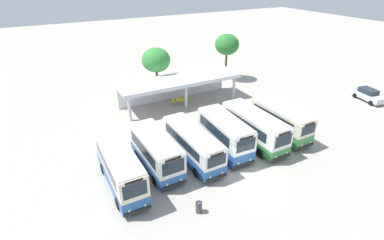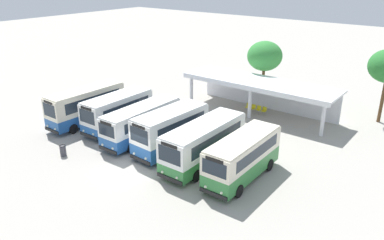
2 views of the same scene
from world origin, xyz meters
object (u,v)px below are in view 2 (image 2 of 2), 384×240
(waiting_chair_middle_seat, at_px, (259,109))
(city_bus_far_end_green, at_px, (243,156))
(waiting_chair_second_from_end, at_px, (253,108))
(city_bus_second_in_row, at_px, (118,111))
(city_bus_nearest_orange, at_px, (86,105))
(city_bus_middle_cream, at_px, (142,121))
(city_bus_fifth_blue, at_px, (204,142))
(waiting_chair_fourth_seat, at_px, (264,110))
(city_bus_fourth_amber, at_px, (171,129))
(litter_bin_apron, at_px, (63,150))
(waiting_chair_end_by_column, at_px, (248,106))

(waiting_chair_middle_seat, bearing_deg, city_bus_far_end_green, -66.38)
(waiting_chair_second_from_end, height_order, waiting_chair_middle_seat, same)
(city_bus_far_end_green, bearing_deg, city_bus_second_in_row, 176.87)
(city_bus_nearest_orange, xyz_separation_m, waiting_chair_second_from_end, (11.09, 12.30, -1.35))
(city_bus_middle_cream, xyz_separation_m, city_bus_fifth_blue, (6.82, -0.32, 0.12))
(city_bus_fifth_blue, xyz_separation_m, waiting_chair_fourth_seat, (-1.30, 12.10, -1.28))
(city_bus_second_in_row, height_order, waiting_chair_middle_seat, city_bus_second_in_row)
(waiting_chair_middle_seat, relative_size, waiting_chair_fourth_seat, 1.00)
(city_bus_fourth_amber, bearing_deg, waiting_chair_middle_seat, 82.90)
(city_bus_nearest_orange, bearing_deg, waiting_chair_fourth_seat, 44.97)
(city_bus_nearest_orange, bearing_deg, waiting_chair_middle_seat, 46.43)
(city_bus_far_end_green, bearing_deg, litter_bin_apron, -156.37)
(waiting_chair_end_by_column, bearing_deg, city_bus_second_in_row, -121.64)
(waiting_chair_fourth_seat, distance_m, litter_bin_apron, 19.71)
(city_bus_far_end_green, height_order, waiting_chair_end_by_column, city_bus_far_end_green)
(city_bus_second_in_row, relative_size, waiting_chair_fourth_seat, 8.21)
(city_bus_second_in_row, distance_m, waiting_chair_fourth_seat, 14.58)
(city_bus_middle_cream, relative_size, waiting_chair_end_by_column, 9.35)
(city_bus_nearest_orange, height_order, city_bus_middle_cream, city_bus_nearest_orange)
(city_bus_fourth_amber, distance_m, city_bus_far_end_green, 6.83)
(city_bus_second_in_row, bearing_deg, city_bus_fourth_amber, -4.16)
(city_bus_second_in_row, bearing_deg, litter_bin_apron, -84.28)
(city_bus_nearest_orange, relative_size, waiting_chair_fourth_seat, 9.15)
(city_bus_nearest_orange, distance_m, city_bus_far_end_green, 17.05)
(waiting_chair_end_by_column, relative_size, litter_bin_apron, 0.96)
(city_bus_fourth_amber, height_order, waiting_chair_end_by_column, city_bus_fourth_amber)
(city_bus_far_end_green, height_order, waiting_chair_fourth_seat, city_bus_far_end_green)
(city_bus_far_end_green, relative_size, litter_bin_apron, 8.08)
(city_bus_second_in_row, distance_m, waiting_chair_end_by_column, 13.52)
(city_bus_second_in_row, xyz_separation_m, waiting_chair_middle_seat, (8.30, 11.45, -1.26))
(city_bus_second_in_row, xyz_separation_m, waiting_chair_fourth_seat, (8.93, 11.46, -1.26))
(waiting_chair_end_by_column, bearing_deg, city_bus_fourth_amber, -91.16)
(waiting_chair_end_by_column, bearing_deg, waiting_chair_fourth_seat, -0.11)
(city_bus_middle_cream, relative_size, city_bus_far_end_green, 1.11)
(city_bus_fifth_blue, bearing_deg, city_bus_middle_cream, 177.30)
(city_bus_middle_cream, distance_m, waiting_chair_middle_seat, 12.80)
(waiting_chair_middle_seat, bearing_deg, city_bus_fifth_blue, -80.96)
(waiting_chair_fourth_seat, bearing_deg, city_bus_second_in_row, -127.93)
(city_bus_fourth_amber, bearing_deg, city_bus_fifth_blue, -2.54)
(city_bus_nearest_orange, xyz_separation_m, waiting_chair_end_by_column, (10.47, 12.33, -1.35))
(waiting_chair_second_from_end, bearing_deg, city_bus_fourth_amber, -94.15)
(city_bus_nearest_orange, relative_size, city_bus_fourth_amber, 1.14)
(city_bus_fifth_blue, xyz_separation_m, city_bus_far_end_green, (3.41, -0.10, -0.05))
(city_bus_middle_cream, height_order, waiting_chair_middle_seat, city_bus_middle_cream)
(waiting_chair_second_from_end, xyz_separation_m, litter_bin_apron, (-7.04, -17.86, -0.07))
(city_bus_second_in_row, xyz_separation_m, litter_bin_apron, (0.64, -6.43, -1.33))
(city_bus_middle_cream, bearing_deg, city_bus_nearest_orange, -175.47)
(city_bus_nearest_orange, xyz_separation_m, city_bus_second_in_row, (3.41, 0.87, -0.08))
(city_bus_fifth_blue, xyz_separation_m, waiting_chair_end_by_column, (-3.17, 12.11, -1.28))
(city_bus_second_in_row, distance_m, litter_bin_apron, 6.60)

